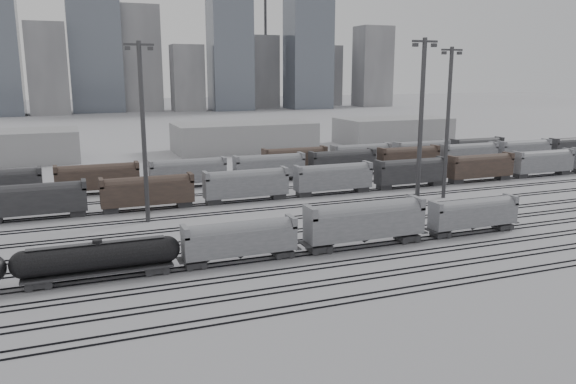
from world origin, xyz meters
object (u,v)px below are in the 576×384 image
object	(u,v)px
tank_car_b	(98,258)
hopper_car_a	(240,238)
hopper_car_b	(365,220)
hopper_car_c	(474,213)
light_mast_c	(421,124)

from	to	relation	value
tank_car_b	hopper_car_a	distance (m)	16.07
hopper_car_b	hopper_car_c	size ratio (longest dim) A/B	1.20
light_mast_c	hopper_car_a	bearing A→B (deg)	-160.71
hopper_car_b	hopper_car_a	bearing A→B (deg)	180.00
hopper_car_b	hopper_car_c	world-z (taller)	hopper_car_b
light_mast_c	tank_car_b	bearing A→B (deg)	-166.81
hopper_car_b	light_mast_c	size ratio (longest dim) A/B	0.60
tank_car_b	hopper_car_a	bearing A→B (deg)	0.00
tank_car_b	light_mast_c	distance (m)	51.40
hopper_car_b	tank_car_b	bearing A→B (deg)	-180.00
tank_car_b	light_mast_c	world-z (taller)	light_mast_c
tank_car_b	light_mast_c	xyz separation A→B (m)	(48.66, 11.40, 12.00)
hopper_car_a	hopper_car_b	distance (m)	16.88
hopper_car_c	light_mast_c	size ratio (longest dim) A/B	0.50
hopper_car_c	hopper_car_b	bearing A→B (deg)	180.00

